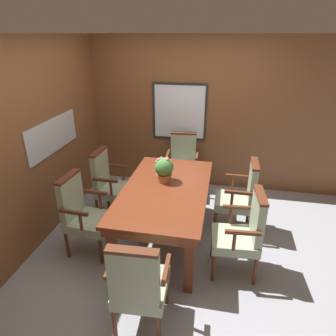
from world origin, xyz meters
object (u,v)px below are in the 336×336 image
Objects in this scene: dining_table at (166,195)px; chair_head_far at (182,162)px; chair_right_far at (241,195)px; chair_head_near at (138,284)px; chair_left_far at (110,182)px; chair_right_near at (243,231)px; potted_plant at (164,169)px; chair_left_near at (83,212)px.

dining_table is 1.82× the size of chair_head_far.
chair_head_near is at bearing -26.84° from chair_right_far.
dining_table is 1.82× the size of chair_left_far.
chair_head_near is (0.03, -1.32, -0.12)m from dining_table.
potted_plant is at bearing -125.33° from chair_right_near.
chair_left_far is at bearing -118.40° from chair_right_near.
potted_plant is (-0.07, -1.13, 0.38)m from chair_head_far.
chair_right_far is at bearing 12.29° from potted_plant.
chair_left_near and chair_right_far have the same top height.
chair_head_far reaches higher than dining_table.
chair_left_near is 1.85m from chair_right_near.
potted_plant reaches higher than chair_head_near.
chair_right_near is (0.00, -0.80, 0.00)m from chair_right_far.
chair_left_near is 1.11m from potted_plant.
dining_table is 1.82× the size of chair_head_near.
chair_left_far is at bearing 155.52° from dining_table.
chair_left_near and chair_right_near have the same top height.
chair_right_near is at bearing -86.38° from chair_left_near.
chair_left_far is 1.96m from chair_head_near.
chair_left_near is at bearing -47.15° from chair_head_near.
chair_head_near is at bearing -150.34° from chair_left_far.
dining_table is at bearing -113.01° from chair_left_far.
chair_left_near and chair_head_near have the same top height.
potted_plant reaches higher than dining_table.
chair_left_far reaches higher than dining_table.
dining_table is at bearing -91.48° from chair_head_near.
chair_head_far is (-0.91, 0.92, 0.00)m from chair_right_far.
chair_right_near is (0.93, -0.40, -0.12)m from dining_table.
chair_right_near is 3.08× the size of potted_plant.
chair_right_far is (0.92, 0.40, -0.12)m from dining_table.
potted_plant is (-0.98, 0.59, 0.38)m from chair_right_near.
potted_plant reaches higher than chair_head_far.
chair_head_far is (0.93, 1.71, 0.00)m from chair_left_near.
chair_head_near is at bearing -130.16° from chair_left_near.
potted_plant is at bearing 107.39° from dining_table.
chair_head_far is at bearing -134.67° from chair_right_far.
chair_head_near is at bearing -48.69° from chair_right_near.
chair_right_far reaches higher than dining_table.
chair_right_far is at bearing 23.43° from dining_table.
dining_table is 1.33m from chair_head_near.
chair_left_near is at bearing -66.31° from chair_right_far.
chair_right_near is at bearing 0.79° from chair_right_far.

